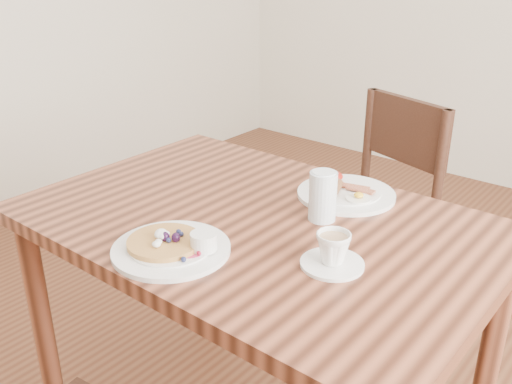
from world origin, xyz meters
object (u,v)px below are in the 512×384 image
(teacup_saucer, at_px, (333,252))
(chair_far, at_px, (373,205))
(breakfast_plate, at_px, (345,192))
(water_glass, at_px, (323,196))
(pancake_plate, at_px, (173,246))
(dining_table, at_px, (256,251))

(teacup_saucer, bearing_deg, chair_far, 111.50)
(breakfast_plate, bearing_deg, teacup_saucer, -63.03)
(teacup_saucer, bearing_deg, breakfast_plate, 116.97)
(teacup_saucer, xyz_separation_m, water_glass, (-0.14, 0.18, 0.03))
(pancake_plate, distance_m, breakfast_plate, 0.54)
(water_glass, bearing_deg, dining_table, -144.88)
(dining_table, bearing_deg, chair_far, 94.06)
(pancake_plate, bearing_deg, water_glass, 64.38)
(chair_far, xyz_separation_m, pancake_plate, (0.02, -1.02, 0.27))
(pancake_plate, bearing_deg, teacup_saucer, 29.55)
(dining_table, xyz_separation_m, pancake_plate, (-0.03, -0.26, 0.11))
(chair_far, distance_m, pancake_plate, 1.06)
(breakfast_plate, bearing_deg, water_glass, -79.42)
(breakfast_plate, distance_m, teacup_saucer, 0.38)
(chair_far, distance_m, breakfast_plate, 0.60)
(dining_table, xyz_separation_m, teacup_saucer, (0.28, -0.08, 0.13))
(dining_table, height_order, pancake_plate, pancake_plate)
(chair_far, bearing_deg, pancake_plate, 108.46)
(chair_far, relative_size, teacup_saucer, 6.29)
(chair_far, relative_size, pancake_plate, 3.26)
(pancake_plate, relative_size, breakfast_plate, 1.00)
(pancake_plate, bearing_deg, breakfast_plate, 74.91)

